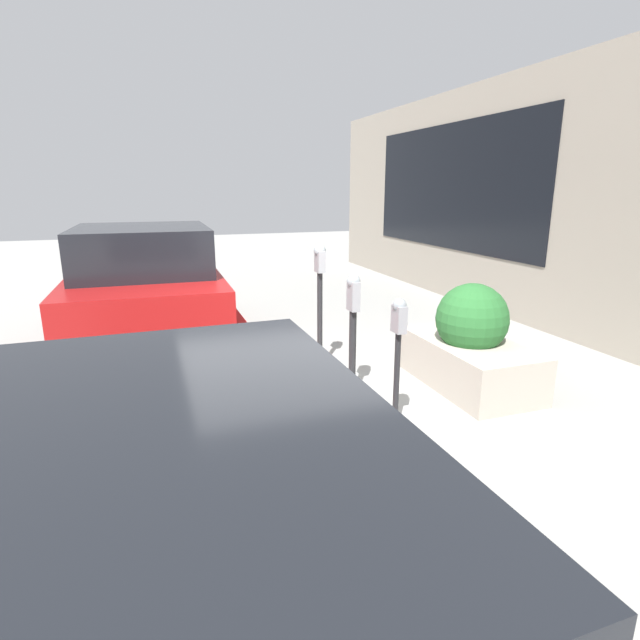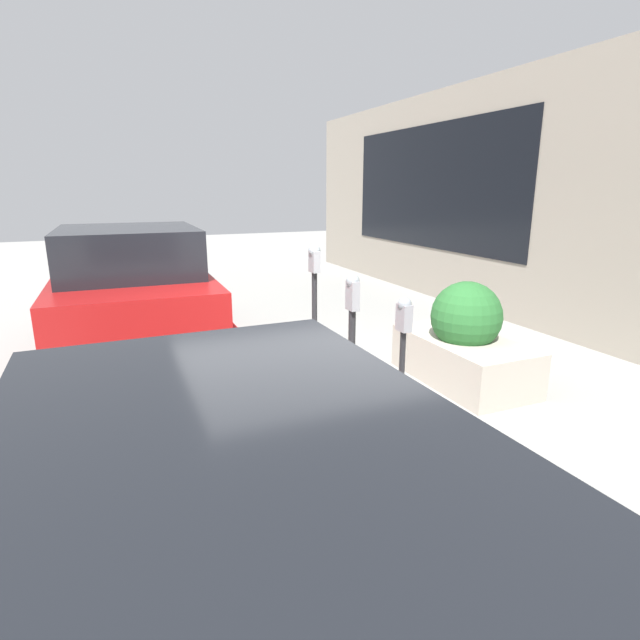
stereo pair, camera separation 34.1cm
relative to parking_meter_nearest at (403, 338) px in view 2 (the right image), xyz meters
name	(u,v)px [view 2 (the right image)]	position (x,y,z in m)	size (l,w,h in m)	color
ground_plane	(307,401)	(0.98, 0.56, -0.92)	(40.00, 40.00, 0.00)	#999993
curb_strip	(300,401)	(0.98, 0.64, -0.90)	(19.00, 0.16, 0.04)	red
building_facade	(622,202)	(0.98, -3.91, 1.13)	(19.00, 0.17, 4.08)	#9E9384
parking_meter_nearest	(403,338)	(0.00, 0.00, 0.00)	(0.15, 0.13, 1.30)	#232326
parking_meter_second	(352,318)	(0.95, 0.04, -0.04)	(0.17, 0.14, 1.36)	#232326
parking_meter_middle	(314,285)	(1.90, 0.08, 0.16)	(0.17, 0.15, 1.57)	#232326
planter_box	(464,343)	(0.80, -1.36, -0.45)	(1.69, 0.91, 1.20)	#B2A899
parked_car_front	(232,570)	(-2.00, 2.04, -0.16)	(4.45, 1.86, 1.47)	#B7B7BC
parked_car_middle	(132,286)	(3.73, 2.11, -0.04)	(3.97, 2.08, 1.71)	maroon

